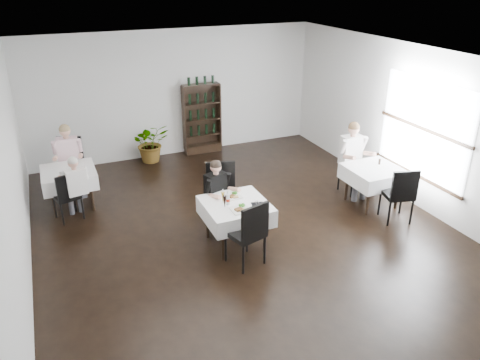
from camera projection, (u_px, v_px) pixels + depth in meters
name	position (u px, v px, depth m)	size (l,w,h in m)	color
room_shell	(253.00, 159.00, 7.41)	(9.00, 9.00, 9.00)	black
window_right	(424.00, 131.00, 8.65)	(0.06, 2.30, 1.85)	white
wine_shelf	(202.00, 119.00, 11.50)	(0.90, 0.28, 1.75)	black
main_table	(236.00, 211.00, 7.66)	(1.03, 1.03, 0.77)	black
left_table	(69.00, 177.00, 8.90)	(0.98, 0.98, 0.77)	black
right_table	(373.00, 175.00, 8.99)	(0.98, 0.98, 0.77)	black
potted_tree	(151.00, 143.00, 11.09)	(0.84, 0.73, 0.94)	#2C581E
main_chair_far	(222.00, 190.00, 8.30)	(0.63, 0.63, 1.14)	black
main_chair_near	(249.00, 230.00, 7.10)	(0.62, 0.62, 1.10)	black
left_chair_far	(70.00, 160.00, 9.64)	(0.64, 0.65, 1.10)	black
left_chair_near	(68.00, 193.00, 8.43)	(0.54, 0.54, 0.95)	black
right_chair_far	(352.00, 164.00, 9.59)	(0.51, 0.51, 1.03)	black
right_chair_near	(400.00, 192.00, 8.35)	(0.60, 0.60, 1.07)	black
diner_main	(219.00, 191.00, 8.01)	(0.56, 0.60, 1.32)	#414249
diner_left_far	(68.00, 155.00, 9.28)	(0.58, 0.59, 1.48)	#414249
diner_left_near	(75.00, 183.00, 8.42)	(0.51, 0.53, 1.25)	#414249
diner_right_far	(353.00, 154.00, 9.28)	(0.58, 0.58, 1.52)	#414249
plate_far	(233.00, 196.00, 7.79)	(0.28, 0.28, 0.08)	white
plate_near	(241.00, 209.00, 7.37)	(0.28, 0.28, 0.09)	white
pilsner_dark	(225.00, 202.00, 7.40)	(0.06, 0.06, 0.26)	black
pilsner_lager	(223.00, 198.00, 7.53)	(0.06, 0.06, 0.26)	#B5922E
coke_bottle	(228.00, 199.00, 7.51)	(0.06, 0.06, 0.24)	silver
napkin_cutlery	(258.00, 204.00, 7.55)	(0.22, 0.21, 0.02)	black
pepper_mill	(380.00, 162.00, 9.06)	(0.04, 0.04, 0.11)	black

